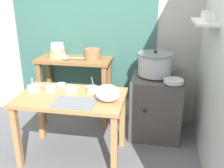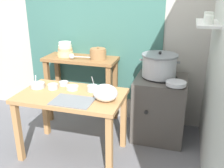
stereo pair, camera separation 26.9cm
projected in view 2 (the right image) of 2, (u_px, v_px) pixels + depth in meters
name	position (u px, v px, depth m)	size (l,w,h in m)	color
ground_plane	(74.00, 156.00, 2.90)	(9.00, 9.00, 0.00)	slate
wall_back	(109.00, 24.00, 3.40)	(4.40, 0.12, 2.60)	#B2ADA3
prep_table	(72.00, 104.00, 2.74)	(1.10, 0.66, 0.72)	#B27F4C
back_shelf_table	(81.00, 74.00, 3.46)	(0.96, 0.40, 0.90)	olive
stove_block	(160.00, 107.00, 3.17)	(0.60, 0.61, 0.78)	#4C4742
steamer_pot	(159.00, 65.00, 3.01)	(0.46, 0.42, 0.30)	#B7BABF
clay_pot	(98.00, 54.00, 3.29)	(0.21, 0.21, 0.16)	olive
bowl_stack_enamel	(65.00, 50.00, 3.43)	(0.21, 0.21, 0.19)	#E5C684
ladle	(73.00, 56.00, 3.30)	(0.28, 0.07, 0.07)	#B7BABF
serving_tray	(73.00, 101.00, 2.52)	(0.40, 0.28, 0.01)	slate
plastic_bag	(105.00, 93.00, 2.50)	(0.25, 0.18, 0.18)	white
wide_pan	(176.00, 83.00, 2.77)	(0.22, 0.22, 0.04)	#B7BABF
prep_bowl_0	(38.00, 85.00, 2.86)	(0.15, 0.15, 0.13)	#B7BABF
prep_bowl_1	(72.00, 88.00, 2.81)	(0.13, 0.13, 0.04)	beige
prep_bowl_2	(93.00, 88.00, 2.77)	(0.11, 0.11, 0.17)	#B7BABF
prep_bowl_3	(64.00, 83.00, 2.94)	(0.10, 0.10, 0.04)	#B7BABF
prep_bowl_4	(53.00, 86.00, 2.83)	(0.11, 0.11, 0.06)	#B7BABF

